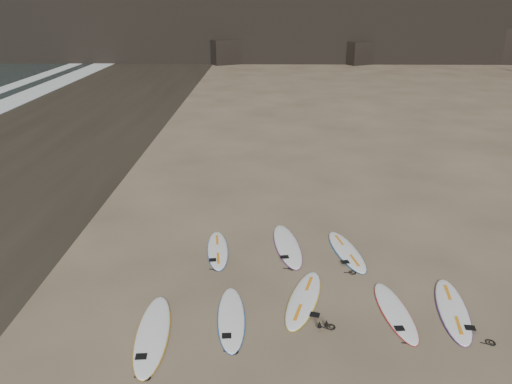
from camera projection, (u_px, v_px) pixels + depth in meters
The scene contains 9 objects.
ground at pixel (330, 310), 11.27m from camera, with size 240.00×240.00×0.00m, color #897559.
surfboard_0 at pixel (153, 333), 10.41m from camera, with size 0.66×2.76×0.10m, color white.
surfboard_1 at pixel (231, 318), 10.93m from camera, with size 0.58×2.41×0.09m, color white.
surfboard_2 at pixel (304, 299), 11.62m from camera, with size 0.61×2.54×0.09m, color white.
surfboard_3 at pixel (395, 311), 11.15m from camera, with size 0.57×2.38×0.09m, color white.
surfboard_4 at pixel (453, 309), 11.22m from camera, with size 0.63×2.61×0.09m, color white.
surfboard_5 at pixel (218, 250), 13.87m from camera, with size 0.55×2.29×0.08m, color white.
surfboard_6 at pixel (287, 245), 14.10m from camera, with size 0.65×2.70×0.10m, color white.
surfboard_7 at pixel (347, 251), 13.80m from camera, with size 0.59×2.47×0.09m, color white.
Camera 1 is at (-1.51, -9.55, 6.60)m, focal length 35.00 mm.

